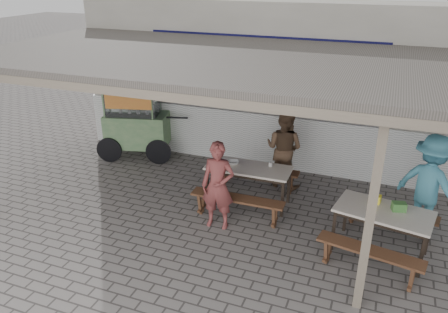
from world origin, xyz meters
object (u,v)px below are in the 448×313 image
patron_street_side (218,186)px  tissue_box (377,199)px  table_left (248,171)px  bench_right_wall (390,214)px  bench_left_street (237,203)px  patron_wall_side (284,149)px  condiment_jar (270,164)px  patron_right_table (430,185)px  bench_left_wall (258,172)px  table_right (384,215)px  vendor_cart (136,121)px  donation_box (399,207)px  bench_right_street (369,256)px  condiment_bowl (234,162)px

patron_street_side → tissue_box: size_ratio=12.25×
table_left → bench_right_wall: table_left is taller
table_left → bench_left_street: (0.01, -0.65, -0.33)m
patron_wall_side → condiment_jar: patron_wall_side is taller
patron_right_table → bench_left_wall: bearing=23.3°
table_right → vendor_cart: bearing=171.2°
bench_left_street → bench_left_wall: same height
donation_box → condiment_jar: bearing=159.0°
bench_right_wall → bench_left_wall: bearing=174.3°
table_right → donation_box: size_ratio=7.58×
bench_left_street → donation_box: 2.63m
vendor_cart → patron_street_side: (2.87, -2.13, -0.11)m
patron_wall_side → condiment_jar: bearing=99.5°
vendor_cart → donation_box: (5.71, -1.86, -0.07)m
bench_left_wall → table_right: 2.81m
bench_left_wall → patron_street_side: size_ratio=1.08×
bench_right_street → condiment_jar: condiment_jar is taller
patron_right_table → donation_box: 0.94m
table_left → bench_right_wall: (2.52, -0.09, -0.33)m
table_left → condiment_bowl: 0.33m
patron_right_table → tissue_box: size_ratio=13.76×
condiment_bowl → bench_right_street: bearing=-29.2°
bench_right_wall → patron_wall_side: patron_wall_side is taller
patron_wall_side → patron_right_table: size_ratio=0.93×
bench_left_street → tissue_box: bearing=1.7°
bench_right_wall → condiment_jar: size_ratio=19.45×
vendor_cart → bench_right_street: bearing=-40.6°
bench_right_street → bench_left_wall: bearing=148.6°
bench_left_wall → bench_right_wall: bearing=-17.3°
table_right → donation_box: bearing=31.4°
patron_right_table → table_left: bearing=35.3°
donation_box → condiment_bowl: bearing=166.2°
bench_left_wall → tissue_box: tissue_box is taller
condiment_jar → patron_right_table: bearing=-0.8°
tissue_box → donation_box: size_ratio=0.63×
table_right → condiment_bowl: condiment_bowl is taller
patron_street_side → condiment_bowl: (-0.07, 0.98, 0.00)m
table_left → condiment_jar: (0.37, 0.18, 0.12)m
vendor_cart → table_left: bearing=-35.8°
bench_right_street → bench_right_wall: (0.24, 1.32, 0.00)m
bench_right_wall → tissue_box: (-0.25, -0.45, 0.47)m
table_left → vendor_cart: bearing=158.1°
patron_right_table → tissue_box: 1.04m
patron_right_table → bench_right_street: bearing=96.2°
patron_wall_side → tissue_box: size_ratio=12.79×
vendor_cart → patron_right_table: (6.16, -1.05, -0.02)m
table_left → table_right: size_ratio=1.03×
bench_right_street → condiment_bowl: (-2.58, 1.44, 0.44)m
bench_left_wall → patron_street_side: 1.66m
bench_left_wall → donation_box: size_ratio=8.29×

